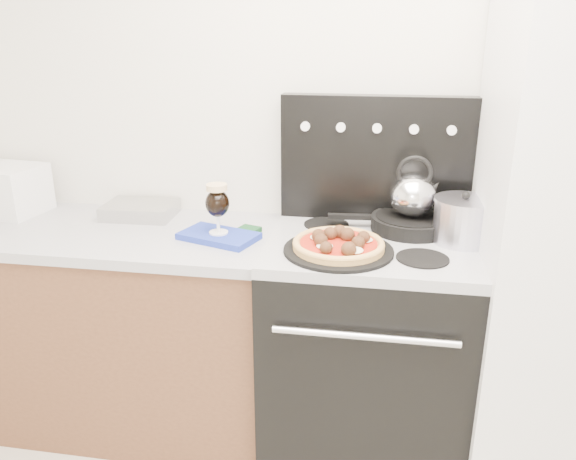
% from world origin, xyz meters
% --- Properties ---
extents(room_shell, '(3.52, 3.01, 2.52)m').
position_xyz_m(room_shell, '(0.00, 0.29, 1.25)').
color(room_shell, beige).
rests_on(room_shell, ground).
extents(base_cabinet, '(1.45, 0.60, 0.86)m').
position_xyz_m(base_cabinet, '(-1.02, 1.20, 0.43)').
color(base_cabinet, brown).
rests_on(base_cabinet, ground).
extents(countertop, '(1.48, 0.63, 0.04)m').
position_xyz_m(countertop, '(-1.02, 1.20, 0.88)').
color(countertop, '#ABABB2').
rests_on(countertop, base_cabinet).
extents(stove_body, '(0.76, 0.65, 0.88)m').
position_xyz_m(stove_body, '(0.08, 1.18, 0.44)').
color(stove_body, black).
rests_on(stove_body, ground).
extents(cooktop, '(0.76, 0.65, 0.04)m').
position_xyz_m(cooktop, '(0.08, 1.18, 0.90)').
color(cooktop, '#ADADB2').
rests_on(cooktop, stove_body).
extents(backguard, '(0.76, 0.08, 0.50)m').
position_xyz_m(backguard, '(0.08, 1.45, 1.17)').
color(backguard, black).
rests_on(backguard, cooktop).
extents(fridge, '(0.64, 0.68, 1.90)m').
position_xyz_m(fridge, '(0.78, 1.15, 0.95)').
color(fridge, silver).
rests_on(fridge, ground).
extents(toaster_oven, '(0.36, 0.29, 0.21)m').
position_xyz_m(toaster_oven, '(-1.52, 1.33, 1.00)').
color(toaster_oven, silver).
rests_on(toaster_oven, countertop).
extents(foil_sheet, '(0.30, 0.22, 0.06)m').
position_xyz_m(foil_sheet, '(-0.91, 1.36, 0.93)').
color(foil_sheet, silver).
rests_on(foil_sheet, countertop).
extents(oven_mitt, '(0.33, 0.25, 0.02)m').
position_xyz_m(oven_mitt, '(-0.50, 1.15, 0.91)').
color(oven_mitt, '#2034A7').
rests_on(oven_mitt, countertop).
extents(beer_glass, '(0.11, 0.11, 0.20)m').
position_xyz_m(beer_glass, '(-0.50, 1.15, 1.02)').
color(beer_glass, black).
rests_on(beer_glass, oven_mitt).
extents(pizza_pan, '(0.45, 0.45, 0.01)m').
position_xyz_m(pizza_pan, '(-0.03, 1.04, 0.93)').
color(pizza_pan, black).
rests_on(pizza_pan, cooktop).
extents(pizza, '(0.32, 0.32, 0.05)m').
position_xyz_m(pizza, '(-0.03, 1.04, 0.96)').
color(pizza, tan).
rests_on(pizza, pizza_pan).
extents(skillet, '(0.33, 0.33, 0.05)m').
position_xyz_m(skillet, '(0.23, 1.32, 0.95)').
color(skillet, black).
rests_on(skillet, cooktop).
extents(tea_kettle, '(0.23, 0.23, 0.20)m').
position_xyz_m(tea_kettle, '(0.23, 1.32, 1.08)').
color(tea_kettle, silver).
rests_on(tea_kettle, skillet).
extents(stock_pot, '(0.25, 0.25, 0.16)m').
position_xyz_m(stock_pot, '(0.41, 1.22, 1.00)').
color(stock_pot, silver).
rests_on(stock_pot, cooktop).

